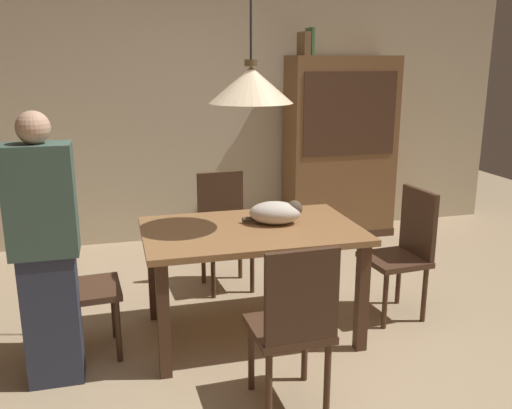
# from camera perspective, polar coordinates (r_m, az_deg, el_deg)

# --- Properties ---
(ground) EXTENTS (10.00, 10.00, 0.00)m
(ground) POSITION_cam_1_polar(r_m,az_deg,el_deg) (3.57, 3.44, -15.70)
(ground) COLOR tan
(back_wall) EXTENTS (6.40, 0.10, 2.90)m
(back_wall) POSITION_cam_1_polar(r_m,az_deg,el_deg) (5.66, -4.82, 11.08)
(back_wall) COLOR beige
(back_wall) RESTS_ON ground
(dining_table) EXTENTS (1.40, 0.90, 0.75)m
(dining_table) POSITION_cam_1_polar(r_m,az_deg,el_deg) (3.61, -0.49, -3.96)
(dining_table) COLOR olive
(dining_table) RESTS_ON ground
(chair_far_back) EXTENTS (0.43, 0.43, 0.93)m
(chair_far_back) POSITION_cam_1_polar(r_m,az_deg,el_deg) (4.47, -3.33, -2.13)
(chair_far_back) COLOR #472D1E
(chair_far_back) RESTS_ON ground
(chair_left_side) EXTENTS (0.43, 0.43, 0.93)m
(chair_left_side) POSITION_cam_1_polar(r_m,az_deg,el_deg) (3.57, -18.47, -7.35)
(chair_left_side) COLOR #472D1E
(chair_left_side) RESTS_ON ground
(chair_near_front) EXTENTS (0.41, 0.41, 0.93)m
(chair_near_front) POSITION_cam_1_polar(r_m,az_deg,el_deg) (2.89, 3.96, -11.96)
(chair_near_front) COLOR #472D1E
(chair_near_front) RESTS_ON ground
(chair_right_side) EXTENTS (0.43, 0.43, 0.93)m
(chair_right_side) POSITION_cam_1_polar(r_m,az_deg,el_deg) (4.07, 15.12, -4.33)
(chair_right_side) COLOR #472D1E
(chair_right_side) RESTS_ON ground
(cat_sleeping) EXTENTS (0.40, 0.30, 0.16)m
(cat_sleeping) POSITION_cam_1_polar(r_m,az_deg,el_deg) (3.65, 2.15, -0.83)
(cat_sleeping) COLOR beige
(cat_sleeping) RESTS_ON dining_table
(pendant_lamp) EXTENTS (0.52, 0.52, 1.30)m
(pendant_lamp) POSITION_cam_1_polar(r_m,az_deg,el_deg) (3.42, -0.52, 12.34)
(pendant_lamp) COLOR beige
(hutch_bookcase) EXTENTS (1.12, 0.45, 1.85)m
(hutch_bookcase) POSITION_cam_1_polar(r_m,az_deg,el_deg) (5.78, 8.67, 5.45)
(hutch_bookcase) COLOR brown
(hutch_bookcase) RESTS_ON ground
(book_brown_thick) EXTENTS (0.06, 0.24, 0.22)m
(book_brown_thick) POSITION_cam_1_polar(r_m,az_deg,el_deg) (5.56, 4.98, 16.27)
(book_brown_thick) COLOR brown
(book_brown_thick) RESTS_ON hutch_bookcase
(book_green_slim) EXTENTS (0.03, 0.20, 0.26)m
(book_green_slim) POSITION_cam_1_polar(r_m,az_deg,el_deg) (5.58, 5.60, 16.46)
(book_green_slim) COLOR #427A4C
(book_green_slim) RESTS_ON hutch_bookcase
(person_standing) EXTENTS (0.36, 0.22, 1.56)m
(person_standing) POSITION_cam_1_polar(r_m,az_deg,el_deg) (3.25, -20.95, -4.71)
(person_standing) COLOR #2D3347
(person_standing) RESTS_ON ground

